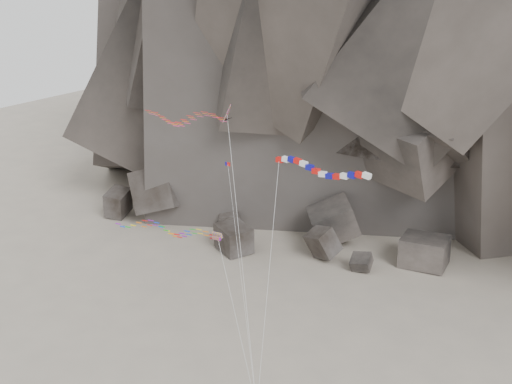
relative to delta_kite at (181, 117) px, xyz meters
The scene contains 6 objects.
ground 26.84m from the delta_kite, 21.92° to the right, with size 260.00×260.00×0.00m, color #A09381.
boulder_field 42.31m from the delta_kite, 111.95° to the left, with size 55.54×16.77×10.65m.
delta_kite is the anchor object (origin of this frame).
banner_kite 14.07m from the delta_kite, ahead, with size 9.65×8.08×21.85m.
parafoil_kite 11.13m from the delta_kite, 138.40° to the right, with size 18.50×4.66×14.49m.
pennant_kite 10.34m from the delta_kite, ahead, with size 7.41×7.44×20.41m.
Camera 1 is at (29.42, -46.30, 39.15)m, focal length 45.00 mm.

